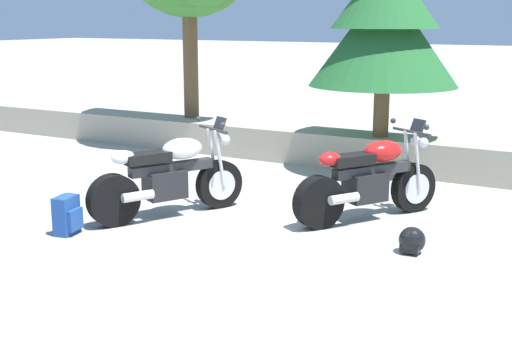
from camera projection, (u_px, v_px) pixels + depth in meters
The scene contains 7 objects.
ground_plane at pixel (211, 255), 6.98m from camera, with size 120.00×120.00×0.00m, color #A3A099.
stone_wall at pixel (372, 152), 10.99m from camera, with size 36.00×0.80×0.55m, color #A89E89.
motorcycle_white_near_left at pixel (170, 178), 8.28m from camera, with size 1.14×1.91×1.18m.
motorcycle_red_centre at pixel (370, 180), 8.15m from camera, with size 1.24×1.84×1.18m.
rider_backpack at pixel (67, 213), 7.63m from camera, with size 0.30×0.33×0.47m.
rider_helmet at pixel (412, 241), 7.01m from camera, with size 0.28×0.28×0.28m.
pine_tree_mid_left at pixel (385, 18), 10.41m from camera, with size 2.32×2.32×3.29m.
Camera 1 is at (3.66, -5.53, 2.39)m, focal length 47.43 mm.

